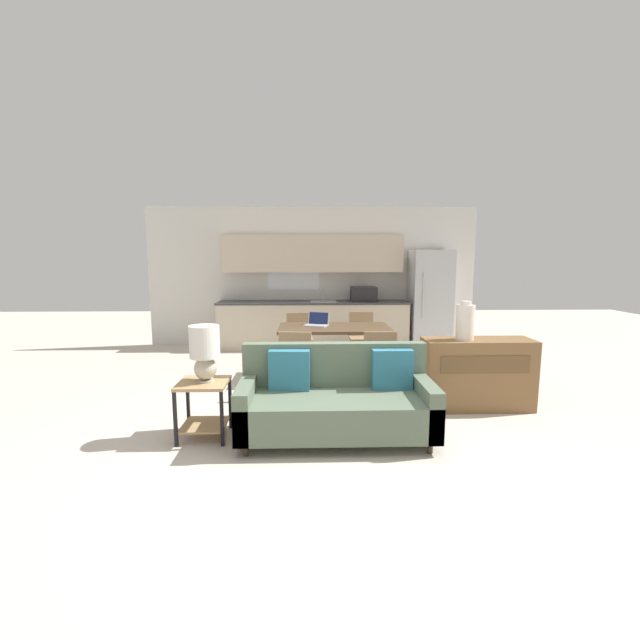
{
  "coord_description": "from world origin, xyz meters",
  "views": [
    {
      "loc": [
        -0.11,
        -3.83,
        1.74
      ],
      "look_at": [
        0.05,
        1.5,
        0.95
      ],
      "focal_mm": 24.0,
      "sensor_mm": 36.0,
      "label": 1
    }
  ],
  "objects_px": {
    "table_lamp": "(205,350)",
    "credenza": "(477,374)",
    "couch": "(336,402)",
    "side_table": "(204,400)",
    "refrigerator": "(430,299)",
    "dining_table": "(334,331)",
    "dining_chair_near_right": "(378,358)",
    "dining_chair_far_left": "(300,336)",
    "dining_chair_near_left": "(297,359)",
    "laptop": "(317,322)",
    "vase": "(465,322)",
    "dining_chair_far_right": "(362,335)"
  },
  "relations": [
    {
      "from": "side_table",
      "to": "couch",
      "type": "bearing_deg",
      "value": -0.45
    },
    {
      "from": "refrigerator",
      "to": "couch",
      "type": "distance_m",
      "value": 4.62
    },
    {
      "from": "refrigerator",
      "to": "table_lamp",
      "type": "bearing_deg",
      "value": -129.13
    },
    {
      "from": "dining_chair_far_right",
      "to": "dining_chair_near_left",
      "type": "xyz_separation_m",
      "value": [
        -1.02,
        -1.64,
        0.0
      ]
    },
    {
      "from": "table_lamp",
      "to": "dining_chair_near_right",
      "type": "height_order",
      "value": "table_lamp"
    },
    {
      "from": "refrigerator",
      "to": "laptop",
      "type": "distance_m",
      "value": 2.93
    },
    {
      "from": "dining_table",
      "to": "dining_chair_far_left",
      "type": "distance_m",
      "value": 0.94
    },
    {
      "from": "table_lamp",
      "to": "dining_chair_far_right",
      "type": "bearing_deg",
      "value": 56.77
    },
    {
      "from": "dining_chair_near_right",
      "to": "dining_chair_near_left",
      "type": "bearing_deg",
      "value": 0.83
    },
    {
      "from": "couch",
      "to": "vase",
      "type": "xyz_separation_m",
      "value": [
        1.5,
        0.72,
        0.67
      ]
    },
    {
      "from": "dining_chair_near_left",
      "to": "vase",
      "type": "bearing_deg",
      "value": 173.16
    },
    {
      "from": "side_table",
      "to": "dining_chair_near_right",
      "type": "distance_m",
      "value": 2.25
    },
    {
      "from": "dining_table",
      "to": "credenza",
      "type": "distance_m",
      "value": 2.06
    },
    {
      "from": "dining_table",
      "to": "vase",
      "type": "distance_m",
      "value": 1.95
    },
    {
      "from": "table_lamp",
      "to": "credenza",
      "type": "xyz_separation_m",
      "value": [
        2.93,
        0.72,
        -0.46
      ]
    },
    {
      "from": "couch",
      "to": "side_table",
      "type": "height_order",
      "value": "couch"
    },
    {
      "from": "refrigerator",
      "to": "laptop",
      "type": "bearing_deg",
      "value": -138.6
    },
    {
      "from": "dining_chair_far_right",
      "to": "dining_chair_far_left",
      "type": "distance_m",
      "value": 1.02
    },
    {
      "from": "side_table",
      "to": "table_lamp",
      "type": "bearing_deg",
      "value": 15.73
    },
    {
      "from": "dining_table",
      "to": "credenza",
      "type": "relative_size",
      "value": 1.28
    },
    {
      "from": "side_table",
      "to": "refrigerator",
      "type": "bearing_deg",
      "value": 50.69
    },
    {
      "from": "credenza",
      "to": "dining_chair_near_right",
      "type": "relative_size",
      "value": 1.47
    },
    {
      "from": "couch",
      "to": "dining_chair_near_right",
      "type": "xyz_separation_m",
      "value": [
        0.61,
        1.22,
        0.13
      ]
    },
    {
      "from": "dining_chair_near_left",
      "to": "credenza",
      "type": "bearing_deg",
      "value": 175.01
    },
    {
      "from": "dining_chair_near_left",
      "to": "table_lamp",
      "type": "bearing_deg",
      "value": 63.43
    },
    {
      "from": "refrigerator",
      "to": "credenza",
      "type": "height_order",
      "value": "refrigerator"
    },
    {
      "from": "refrigerator",
      "to": "dining_table",
      "type": "distance_m",
      "value": 2.85
    },
    {
      "from": "couch",
      "to": "dining_chair_far_left",
      "type": "distance_m",
      "value": 2.83
    },
    {
      "from": "dining_chair_near_left",
      "to": "laptop",
      "type": "distance_m",
      "value": 1.02
    },
    {
      "from": "dining_chair_near_right",
      "to": "dining_table",
      "type": "bearing_deg",
      "value": -56.99
    },
    {
      "from": "table_lamp",
      "to": "refrigerator",
      "type": "bearing_deg",
      "value": 50.87
    },
    {
      "from": "couch",
      "to": "credenza",
      "type": "relative_size",
      "value": 1.49
    },
    {
      "from": "dining_table",
      "to": "side_table",
      "type": "bearing_deg",
      "value": -124.32
    },
    {
      "from": "couch",
      "to": "dining_chair_near_right",
      "type": "relative_size",
      "value": 2.19
    },
    {
      "from": "dining_chair_far_left",
      "to": "dining_chair_near_left",
      "type": "distance_m",
      "value": 1.57
    },
    {
      "from": "dining_chair_far_right",
      "to": "laptop",
      "type": "xyz_separation_m",
      "value": [
        -0.75,
        -0.71,
        0.32
      ]
    },
    {
      "from": "dining_chair_near_left",
      "to": "laptop",
      "type": "xyz_separation_m",
      "value": [
        0.27,
        0.93,
        0.32
      ]
    },
    {
      "from": "refrigerator",
      "to": "laptop",
      "type": "relative_size",
      "value": 4.82
    },
    {
      "from": "laptop",
      "to": "credenza",
      "type": "bearing_deg",
      "value": -18.0
    },
    {
      "from": "dining_table",
      "to": "vase",
      "type": "bearing_deg",
      "value": -43.56
    },
    {
      "from": "side_table",
      "to": "dining_chair_near_left",
      "type": "xyz_separation_m",
      "value": [
        0.87,
        1.22,
        0.11
      ]
    },
    {
      "from": "side_table",
      "to": "dining_chair_far_left",
      "type": "distance_m",
      "value": 2.93
    },
    {
      "from": "laptop",
      "to": "dining_chair_near_left",
      "type": "bearing_deg",
      "value": -86.51
    },
    {
      "from": "dining_chair_far_right",
      "to": "dining_chair_near_right",
      "type": "distance_m",
      "value": 1.65
    },
    {
      "from": "refrigerator",
      "to": "couch",
      "type": "bearing_deg",
      "value": -116.78
    },
    {
      "from": "credenza",
      "to": "laptop",
      "type": "distance_m",
      "value": 2.33
    },
    {
      "from": "table_lamp",
      "to": "credenza",
      "type": "distance_m",
      "value": 3.05
    },
    {
      "from": "refrigerator",
      "to": "dining_table",
      "type": "relative_size",
      "value": 1.18
    },
    {
      "from": "dining_table",
      "to": "couch",
      "type": "bearing_deg",
      "value": -93.07
    },
    {
      "from": "refrigerator",
      "to": "dining_chair_near_right",
      "type": "height_order",
      "value": "refrigerator"
    }
  ]
}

